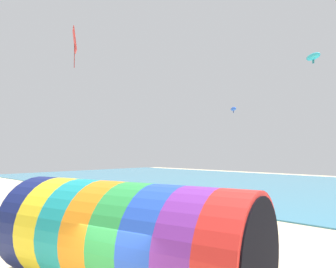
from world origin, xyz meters
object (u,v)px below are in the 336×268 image
kite_red_diamond (75,40)px  kite_cyan_parafoil (313,57)px  giant_inflatable_tube (126,238)px  kite_blue_parafoil (233,109)px  beach_flag (34,216)px

kite_red_diamond → kite_cyan_parafoil: (6.27, 13.13, 0.70)m
giant_inflatable_tube → kite_blue_parafoil: size_ratio=11.23×
giant_inflatable_tube → kite_cyan_parafoil: (0.83, 14.30, 8.76)m
kite_blue_parafoil → kite_red_diamond: bearing=-95.4°
kite_cyan_parafoil → beach_flag: 18.34m
giant_inflatable_tube → kite_cyan_parafoil: bearing=86.7°
kite_blue_parafoil → giant_inflatable_tube: bearing=-71.8°
giant_inflatable_tube → kite_red_diamond: size_ratio=4.90×
kite_cyan_parafoil → kite_blue_parafoil: kite_cyan_parafoil is taller
kite_red_diamond → kite_blue_parafoil: (1.12, 11.92, -2.28)m
giant_inflatable_tube → kite_red_diamond: bearing=167.9°
giant_inflatable_tube → beach_flag: (-3.82, -1.32, 0.33)m
giant_inflatable_tube → beach_flag: 4.06m
kite_red_diamond → beach_flag: bearing=-57.0°
kite_cyan_parafoil → beach_flag: bearing=-106.6°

